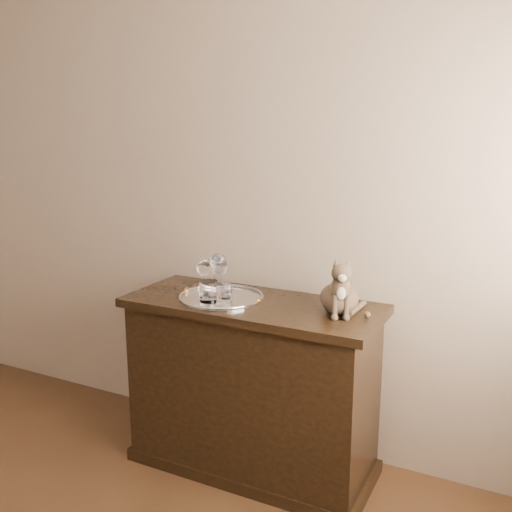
{
  "coord_description": "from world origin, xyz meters",
  "views": [
    {
      "loc": [
        1.75,
        -0.31,
        1.64
      ],
      "look_at": [
        0.61,
        1.95,
        1.07
      ],
      "focal_mm": 40.0,
      "sensor_mm": 36.0,
      "label": 1
    }
  ],
  "objects_px": {
    "sideboard": "(252,386)",
    "wine_glass_a": "(214,274)",
    "tray": "(221,298)",
    "tumbler_a": "(224,293)",
    "cat": "(340,284)",
    "wine_glass_c": "(204,277)",
    "tumbler_b": "(209,291)",
    "wine_glass_b": "(221,275)",
    "wine_glass_d": "(219,275)"
  },
  "relations": [
    {
      "from": "sideboard",
      "to": "tumbler_a",
      "type": "bearing_deg",
      "value": -139.55
    },
    {
      "from": "tray",
      "to": "wine_glass_c",
      "type": "xyz_separation_m",
      "value": [
        -0.1,
        0.0,
        0.09
      ]
    },
    {
      "from": "tumbler_a",
      "to": "tumbler_b",
      "type": "relative_size",
      "value": 0.88
    },
    {
      "from": "wine_glass_b",
      "to": "wine_glass_c",
      "type": "height_order",
      "value": "wine_glass_c"
    },
    {
      "from": "sideboard",
      "to": "tumbler_a",
      "type": "distance_m",
      "value": 0.49
    },
    {
      "from": "wine_glass_b",
      "to": "wine_glass_d",
      "type": "distance_m",
      "value": 0.06
    },
    {
      "from": "wine_glass_c",
      "to": "tumbler_a",
      "type": "bearing_deg",
      "value": -23.01
    },
    {
      "from": "cat",
      "to": "tumbler_a",
      "type": "bearing_deg",
      "value": 170.34
    },
    {
      "from": "wine_glass_a",
      "to": "tumbler_a",
      "type": "relative_size",
      "value": 2.12
    },
    {
      "from": "wine_glass_b",
      "to": "tumbler_a",
      "type": "xyz_separation_m",
      "value": [
        0.09,
        -0.13,
        -0.04
      ]
    },
    {
      "from": "wine_glass_c",
      "to": "tumbler_b",
      "type": "xyz_separation_m",
      "value": [
        0.08,
        -0.08,
        -0.04
      ]
    },
    {
      "from": "wine_glass_c",
      "to": "sideboard",
      "type": "bearing_deg",
      "value": 6.29
    },
    {
      "from": "tray",
      "to": "cat",
      "type": "relative_size",
      "value": 1.54
    },
    {
      "from": "wine_glass_c",
      "to": "wine_glass_d",
      "type": "xyz_separation_m",
      "value": [
        0.07,
        0.01,
        0.02
      ]
    },
    {
      "from": "sideboard",
      "to": "tumbler_a",
      "type": "xyz_separation_m",
      "value": [
        -0.1,
        -0.09,
        0.48
      ]
    },
    {
      "from": "wine_glass_a",
      "to": "wine_glass_d",
      "type": "distance_m",
      "value": 0.06
    },
    {
      "from": "tumbler_b",
      "to": "wine_glass_b",
      "type": "bearing_deg",
      "value": 99.12
    },
    {
      "from": "wine_glass_a",
      "to": "cat",
      "type": "xyz_separation_m",
      "value": [
        0.63,
        0.0,
        0.03
      ]
    },
    {
      "from": "wine_glass_d",
      "to": "tumbler_a",
      "type": "xyz_separation_m",
      "value": [
        0.07,
        -0.08,
        -0.06
      ]
    },
    {
      "from": "tray",
      "to": "cat",
      "type": "bearing_deg",
      "value": 6.02
    },
    {
      "from": "wine_glass_c",
      "to": "tumbler_a",
      "type": "distance_m",
      "value": 0.16
    },
    {
      "from": "sideboard",
      "to": "wine_glass_c",
      "type": "height_order",
      "value": "wine_glass_c"
    },
    {
      "from": "tray",
      "to": "tumbler_a",
      "type": "distance_m",
      "value": 0.09
    },
    {
      "from": "sideboard",
      "to": "wine_glass_a",
      "type": "bearing_deg",
      "value": 173.23
    },
    {
      "from": "wine_glass_a",
      "to": "tumbler_a",
      "type": "xyz_separation_m",
      "value": [
        0.12,
        -0.11,
        -0.05
      ]
    },
    {
      "from": "sideboard",
      "to": "tray",
      "type": "distance_m",
      "value": 0.46
    },
    {
      "from": "sideboard",
      "to": "cat",
      "type": "relative_size",
      "value": 4.61
    },
    {
      "from": "wine_glass_c",
      "to": "tumbler_b",
      "type": "distance_m",
      "value": 0.12
    },
    {
      "from": "tumbler_b",
      "to": "cat",
      "type": "relative_size",
      "value": 0.38
    },
    {
      "from": "wine_glass_c",
      "to": "tumbler_a",
      "type": "relative_size",
      "value": 2.01
    },
    {
      "from": "sideboard",
      "to": "tray",
      "type": "bearing_deg",
      "value": -168.6
    },
    {
      "from": "tray",
      "to": "tumbler_a",
      "type": "relative_size",
      "value": 4.67
    },
    {
      "from": "tray",
      "to": "wine_glass_b",
      "type": "height_order",
      "value": "wine_glass_b"
    },
    {
      "from": "wine_glass_a",
      "to": "wine_glass_c",
      "type": "bearing_deg",
      "value": -116.33
    },
    {
      "from": "wine_glass_a",
      "to": "tumbler_a",
      "type": "bearing_deg",
      "value": -44.32
    },
    {
      "from": "wine_glass_d",
      "to": "tumbler_b",
      "type": "height_order",
      "value": "wine_glass_d"
    },
    {
      "from": "wine_glass_d",
      "to": "cat",
      "type": "relative_size",
      "value": 0.79
    },
    {
      "from": "wine_glass_b",
      "to": "wine_glass_a",
      "type": "bearing_deg",
      "value": -149.28
    },
    {
      "from": "sideboard",
      "to": "tray",
      "type": "xyz_separation_m",
      "value": [
        -0.15,
        -0.03,
        0.43
      ]
    },
    {
      "from": "tray",
      "to": "wine_glass_c",
      "type": "distance_m",
      "value": 0.13
    },
    {
      "from": "wine_glass_a",
      "to": "wine_glass_b",
      "type": "xyz_separation_m",
      "value": [
        0.03,
        0.02,
        -0.01
      ]
    },
    {
      "from": "wine_glass_c",
      "to": "tumbler_a",
      "type": "height_order",
      "value": "wine_glass_c"
    },
    {
      "from": "wine_glass_a",
      "to": "tumbler_a",
      "type": "distance_m",
      "value": 0.17
    },
    {
      "from": "tumbler_a",
      "to": "cat",
      "type": "relative_size",
      "value": 0.33
    },
    {
      "from": "tumbler_b",
      "to": "cat",
      "type": "bearing_deg",
      "value": 13.55
    },
    {
      "from": "wine_glass_d",
      "to": "tumbler_a",
      "type": "distance_m",
      "value": 0.12
    },
    {
      "from": "wine_glass_c",
      "to": "wine_glass_d",
      "type": "bearing_deg",
      "value": 11.56
    },
    {
      "from": "cat",
      "to": "wine_glass_c",
      "type": "bearing_deg",
      "value": 162.41
    },
    {
      "from": "tumbler_b",
      "to": "cat",
      "type": "distance_m",
      "value": 0.6
    },
    {
      "from": "wine_glass_d",
      "to": "sideboard",
      "type": "bearing_deg",
      "value": 4.03
    }
  ]
}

